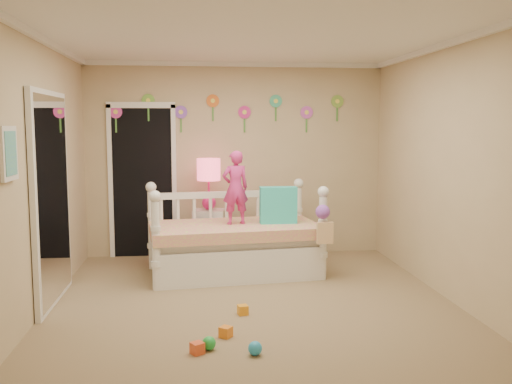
{
  "coord_description": "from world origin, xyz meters",
  "views": [
    {
      "loc": [
        -0.55,
        -5.41,
        1.76
      ],
      "look_at": [
        0.1,
        0.6,
        1.05
      ],
      "focal_mm": 39.68,
      "sensor_mm": 36.0,
      "label": 1
    }
  ],
  "objects": [
    {
      "name": "daybed",
      "position": [
        -0.1,
        1.18,
        0.54
      ],
      "size": [
        2.11,
        1.3,
        1.08
      ],
      "primitive_type": null,
      "rotation": [
        0.0,
        0.0,
        0.12
      ],
      "color": "white",
      "rests_on": "floor"
    },
    {
      "name": "right_wall",
      "position": [
        2.0,
        0.0,
        1.3
      ],
      "size": [
        0.01,
        4.5,
        2.6
      ],
      "primitive_type": "cube",
      "color": "tan",
      "rests_on": "floor"
    },
    {
      "name": "left_wall",
      "position": [
        -2.0,
        0.0,
        1.3
      ],
      "size": [
        0.01,
        4.5,
        2.6
      ],
      "primitive_type": "cube",
      "color": "tan",
      "rests_on": "floor"
    },
    {
      "name": "mirror_closet",
      "position": [
        -1.96,
        0.3,
        1.05
      ],
      "size": [
        0.07,
        1.3,
        2.1
      ],
      "primitive_type": "cube",
      "color": "white",
      "rests_on": "left_wall"
    },
    {
      "name": "flower_decals",
      "position": [
        -0.09,
        2.24,
        1.94
      ],
      "size": [
        3.4,
        0.02,
        0.5
      ],
      "primitive_type": null,
      "color": "#B2668C",
      "rests_on": "back_wall"
    },
    {
      "name": "back_wall",
      "position": [
        0.0,
        2.25,
        1.3
      ],
      "size": [
        4.0,
        0.01,
        2.6
      ],
      "primitive_type": "cube",
      "color": "tan",
      "rests_on": "floor"
    },
    {
      "name": "closet_doorway",
      "position": [
        -1.25,
        2.23,
        1.03
      ],
      "size": [
        0.9,
        0.04,
        2.07
      ],
      "primitive_type": "cube",
      "color": "black",
      "rests_on": "back_wall"
    },
    {
      "name": "crown_molding",
      "position": [
        0.0,
        0.0,
        2.57
      ],
      "size": [
        4.0,
        4.5,
        0.06
      ],
      "primitive_type": null,
      "color": "white",
      "rests_on": "ceiling"
    },
    {
      "name": "nightstand",
      "position": [
        -0.37,
        1.9,
        0.34
      ],
      "size": [
        0.45,
        0.37,
        0.67
      ],
      "primitive_type": "cube",
      "rotation": [
        0.0,
        0.0,
        -0.16
      ],
      "color": "white",
      "rests_on": "floor"
    },
    {
      "name": "toy_scatter",
      "position": [
        -0.48,
        -0.76,
        0.06
      ],
      "size": [
        1.07,
        1.45,
        0.11
      ],
      "primitive_type": null,
      "rotation": [
        0.0,
        0.0,
        0.23
      ],
      "color": "#996666",
      "rests_on": "floor"
    },
    {
      "name": "hanging_bag",
      "position": [
        0.85,
        0.66,
        0.66
      ],
      "size": [
        0.2,
        0.16,
        0.36
      ],
      "primitive_type": null,
      "color": "beige",
      "rests_on": "daybed"
    },
    {
      "name": "table_lamp",
      "position": [
        -0.37,
        1.9,
        1.11
      ],
      "size": [
        0.3,
        0.3,
        0.67
      ],
      "color": "#DC1D76",
      "rests_on": "nightstand"
    },
    {
      "name": "wall_picture",
      "position": [
        -1.97,
        -0.9,
        1.55
      ],
      "size": [
        0.05,
        0.34,
        0.42
      ],
      "primitive_type": "cube",
      "color": "white",
      "rests_on": "left_wall"
    },
    {
      "name": "child",
      "position": [
        -0.08,
        1.18,
        1.04
      ],
      "size": [
        0.35,
        0.27,
        0.87
      ],
      "primitive_type": "imported",
      "rotation": [
        0.0,
        0.0,
        3.37
      ],
      "color": "#CF2F83",
      "rests_on": "daybed"
    },
    {
      "name": "pillow_turquoise",
      "position": [
        0.43,
        1.18,
        0.82
      ],
      "size": [
        0.44,
        0.16,
        0.44
      ],
      "primitive_type": "cube",
      "rotation": [
        0.0,
        0.0,
        0.01
      ],
      "color": "#26BDC0",
      "rests_on": "daybed"
    },
    {
      "name": "pillow_lime",
      "position": [
        0.52,
        1.45,
        0.76
      ],
      "size": [
        0.35,
        0.19,
        0.32
      ],
      "primitive_type": "cube",
      "rotation": [
        0.0,
        0.0,
        -0.2
      ],
      "color": "#93E245",
      "rests_on": "daybed"
    },
    {
      "name": "floor",
      "position": [
        0.0,
        0.0,
        0.0
      ],
      "size": [
        4.0,
        4.5,
        0.01
      ],
      "primitive_type": "cube",
      "color": "#7F684C",
      "rests_on": "ground"
    },
    {
      "name": "ceiling",
      "position": [
        0.0,
        0.0,
        2.6
      ],
      "size": [
        4.0,
        4.5,
        0.01
      ],
      "primitive_type": "cube",
      "color": "white",
      "rests_on": "floor"
    }
  ]
}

